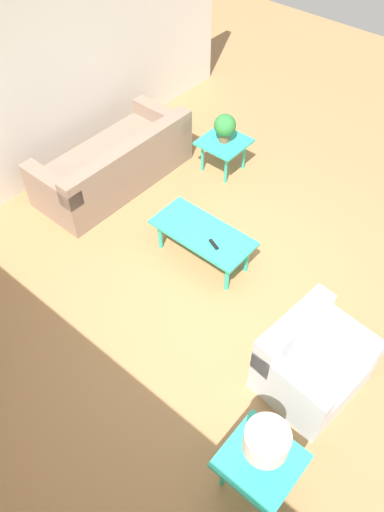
% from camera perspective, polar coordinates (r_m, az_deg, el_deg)
% --- Properties ---
extents(ground_plane, '(14.00, 14.00, 0.00)m').
position_cam_1_polar(ground_plane, '(5.59, 2.76, -3.79)').
color(ground_plane, '#A87A4C').
extents(wall_right, '(0.12, 7.20, 2.70)m').
position_cam_1_polar(wall_right, '(6.55, -19.34, 17.86)').
color(wall_right, silver).
rests_on(wall_right, ground_plane).
extents(sofa, '(0.95, 2.15, 0.76)m').
position_cam_1_polar(sofa, '(6.78, -8.78, 10.30)').
color(sofa, gray).
rests_on(sofa, ground_plane).
extents(armchair, '(0.87, 0.99, 0.78)m').
position_cam_1_polar(armchair, '(4.83, 13.28, -11.76)').
color(armchair, silver).
rests_on(armchair, ground_plane).
extents(coffee_table, '(1.18, 0.54, 0.44)m').
position_cam_1_polar(coffee_table, '(5.59, 1.23, 2.46)').
color(coffee_table, '#2DB79E').
rests_on(coffee_table, ground_plane).
extents(side_table_plant, '(0.59, 0.59, 0.47)m').
position_cam_1_polar(side_table_plant, '(6.86, 3.66, 12.59)').
color(side_table_plant, '#2DB79E').
rests_on(side_table_plant, ground_plane).
extents(side_table_lamp, '(0.59, 0.59, 0.47)m').
position_cam_1_polar(side_table_lamp, '(4.26, 7.81, -22.37)').
color(side_table_lamp, '#2DB79E').
rests_on(side_table_lamp, ground_plane).
extents(potted_plant, '(0.29, 0.29, 0.39)m').
position_cam_1_polar(potted_plant, '(6.70, 3.78, 14.58)').
color(potted_plant, brown).
rests_on(potted_plant, side_table_plant).
extents(table_lamp, '(0.34, 0.34, 0.49)m').
position_cam_1_polar(table_lamp, '(3.87, 8.47, -20.33)').
color(table_lamp, '#997F4C').
rests_on(table_lamp, side_table_lamp).
extents(remote_control, '(0.16, 0.10, 0.02)m').
position_cam_1_polar(remote_control, '(5.41, 2.50, 1.34)').
color(remote_control, black).
rests_on(remote_control, coffee_table).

